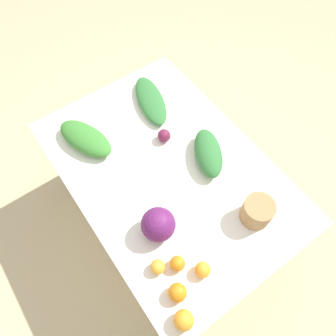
% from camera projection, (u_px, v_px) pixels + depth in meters
% --- Properties ---
extents(ground_plane, '(8.00, 8.00, 0.00)m').
position_uv_depth(ground_plane, '(168.00, 222.00, 2.31)').
color(ground_plane, '#C6B289').
extents(dining_table, '(1.36, 0.93, 0.75)m').
position_uv_depth(dining_table, '(168.00, 179.00, 1.75)').
color(dining_table, silver).
rests_on(dining_table, ground_plane).
extents(cabbage_purple, '(0.16, 0.16, 0.16)m').
position_uv_depth(cabbage_purple, '(158.00, 224.00, 1.44)').
color(cabbage_purple, '#601E5B').
rests_on(cabbage_purple, dining_table).
extents(paper_bag, '(0.14, 0.14, 0.12)m').
position_uv_depth(paper_bag, '(257.00, 211.00, 1.49)').
color(paper_bag, '#A87F51').
rests_on(paper_bag, dining_table).
extents(greens_bunch_scallion, '(0.32, 0.25, 0.10)m').
position_uv_depth(greens_bunch_scallion, '(208.00, 153.00, 1.66)').
color(greens_bunch_scallion, '#337538').
rests_on(greens_bunch_scallion, dining_table).
extents(greens_bunch_dandelion, '(0.40, 0.24, 0.06)m').
position_uv_depth(greens_bunch_dandelion, '(151.00, 100.00, 1.85)').
color(greens_bunch_dandelion, '#337538').
rests_on(greens_bunch_dandelion, dining_table).
extents(greens_bunch_beet_tops, '(0.36, 0.25, 0.09)m').
position_uv_depth(greens_bunch_beet_tops, '(85.00, 138.00, 1.71)').
color(greens_bunch_beet_tops, '#3D8433').
rests_on(greens_bunch_beet_tops, dining_table).
extents(beet_root, '(0.07, 0.07, 0.07)m').
position_uv_depth(beet_root, '(164.00, 136.00, 1.73)').
color(beet_root, maroon).
rests_on(beet_root, dining_table).
extents(orange_0, '(0.06, 0.06, 0.06)m').
position_uv_depth(orange_0, '(158.00, 267.00, 1.39)').
color(orange_0, '#F9A833').
rests_on(orange_0, dining_table).
extents(orange_1, '(0.07, 0.07, 0.07)m').
position_uv_depth(orange_1, '(177.00, 264.00, 1.40)').
color(orange_1, orange).
rests_on(orange_1, dining_table).
extents(orange_2, '(0.08, 0.08, 0.08)m').
position_uv_depth(orange_2, '(177.00, 293.00, 1.34)').
color(orange_2, orange).
rests_on(orange_2, dining_table).
extents(orange_3, '(0.08, 0.08, 0.08)m').
position_uv_depth(orange_3, '(184.00, 320.00, 1.28)').
color(orange_3, orange).
rests_on(orange_3, dining_table).
extents(orange_4, '(0.07, 0.07, 0.07)m').
position_uv_depth(orange_4, '(203.00, 270.00, 1.38)').
color(orange_4, orange).
rests_on(orange_4, dining_table).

